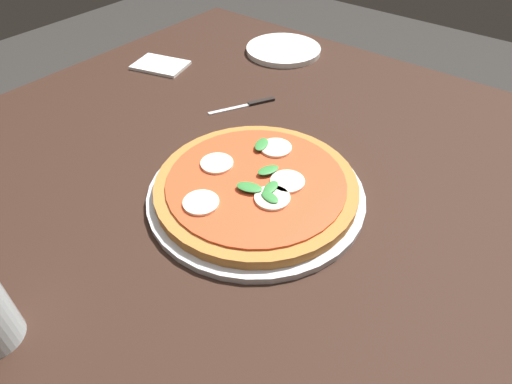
# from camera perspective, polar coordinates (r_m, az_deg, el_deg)

# --- Properties ---
(ground_plane) EXTENTS (6.00, 6.00, 0.00)m
(ground_plane) POSITION_cam_1_polar(r_m,az_deg,el_deg) (1.38, 2.18, -23.45)
(ground_plane) COLOR #2D2B28
(dining_table) EXTENTS (1.39, 1.19, 0.75)m
(dining_table) POSITION_cam_1_polar(r_m,az_deg,el_deg) (0.82, 3.37, -3.46)
(dining_table) COLOR black
(dining_table) RESTS_ON ground_plane
(serving_tray) EXTENTS (0.37, 0.37, 0.01)m
(serving_tray) POSITION_cam_1_polar(r_m,az_deg,el_deg) (0.73, 0.00, -0.23)
(serving_tray) COLOR silver
(serving_tray) RESTS_ON dining_table
(pizza) EXTENTS (0.34, 0.34, 0.03)m
(pizza) POSITION_cam_1_polar(r_m,az_deg,el_deg) (0.72, 0.00, 0.92)
(pizza) COLOR #B27033
(pizza) RESTS_ON serving_tray
(plate_white) EXTENTS (0.20, 0.20, 0.01)m
(plate_white) POSITION_cam_1_polar(r_m,az_deg,el_deg) (1.23, 3.63, 18.22)
(plate_white) COLOR white
(plate_white) RESTS_ON dining_table
(napkin) EXTENTS (0.15, 0.12, 0.01)m
(napkin) POSITION_cam_1_polar(r_m,az_deg,el_deg) (1.17, -12.49, 16.01)
(napkin) COLOR white
(napkin) RESTS_ON dining_table
(knife) EXTENTS (0.08, 0.14, 0.01)m
(knife) POSITION_cam_1_polar(r_m,az_deg,el_deg) (0.98, -0.72, 11.54)
(knife) COLOR black
(knife) RESTS_ON dining_table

